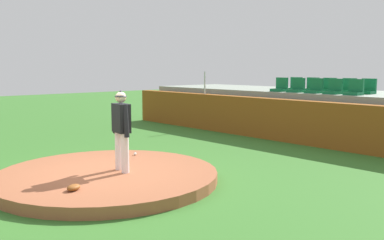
{
  "coord_description": "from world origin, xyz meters",
  "views": [
    {
      "loc": [
        7.67,
        -4.53,
        2.41
      ],
      "look_at": [
        0.0,
        2.44,
        1.12
      ],
      "focal_mm": 39.2,
      "sensor_mm": 36.0,
      "label": 1
    }
  ],
  "objects": [
    {
      "name": "stadium_chair_3",
      "position": [
        0.7,
        8.03,
        1.73
      ],
      "size": [
        0.48,
        0.44,
        0.5
      ],
      "rotation": [
        0.0,
        0.0,
        3.14
      ],
      "color": "#116538",
      "rests_on": "bleacher_platform"
    },
    {
      "name": "stadium_chair_2",
      "position": [
        0.02,
        8.01,
        1.73
      ],
      "size": [
        0.48,
        0.44,
        0.5
      ],
      "rotation": [
        0.0,
        0.0,
        3.14
      ],
      "color": "#116538",
      "rests_on": "bleacher_platform"
    },
    {
      "name": "pitcher",
      "position": [
        0.19,
        0.25,
        1.22
      ],
      "size": [
        0.75,
        0.33,
        1.72
      ],
      "rotation": [
        0.0,
        0.0,
        -0.18
      ],
      "color": "white",
      "rests_on": "pitchers_mound"
    },
    {
      "name": "stadium_chair_1",
      "position": [
        -0.7,
        8.02,
        1.73
      ],
      "size": [
        0.48,
        0.44,
        0.5
      ],
      "rotation": [
        0.0,
        0.0,
        3.14
      ],
      "color": "#116538",
      "rests_on": "bleacher_platform"
    },
    {
      "name": "stadium_chair_7",
      "position": [
        -0.02,
        8.94,
        1.73
      ],
      "size": [
        0.48,
        0.44,
        0.5
      ],
      "rotation": [
        0.0,
        0.0,
        3.14
      ],
      "color": "#116538",
      "rests_on": "bleacher_platform"
    },
    {
      "name": "brick_barrier",
      "position": [
        0.0,
        6.97,
        0.69
      ],
      "size": [
        16.39,
        0.4,
        1.39
      ],
      "primitive_type": "cube",
      "color": "brown",
      "rests_on": "ground_plane"
    },
    {
      "name": "stadium_chair_5",
      "position": [
        -1.38,
        8.91,
        1.73
      ],
      "size": [
        0.48,
        0.44,
        0.5
      ],
      "rotation": [
        0.0,
        0.0,
        3.14
      ],
      "color": "#116538",
      "rests_on": "bleacher_platform"
    },
    {
      "name": "stadium_chair_9",
      "position": [
        1.39,
        8.94,
        1.73
      ],
      "size": [
        0.48,
        0.44,
        0.5
      ],
      "rotation": [
        0.0,
        0.0,
        3.14
      ],
      "color": "#116538",
      "rests_on": "bleacher_platform"
    },
    {
      "name": "stadium_chair_4",
      "position": [
        1.4,
        8.03,
        1.73
      ],
      "size": [
        0.48,
        0.44,
        0.5
      ],
      "rotation": [
        0.0,
        0.0,
        3.14
      ],
      "color": "#116538",
      "rests_on": "bleacher_platform"
    },
    {
      "name": "bleacher_platform",
      "position": [
        0.0,
        9.35,
        0.79
      ],
      "size": [
        15.72,
        3.69,
        1.57
      ],
      "primitive_type": "cube",
      "color": "gray",
      "rests_on": "ground_plane"
    },
    {
      "name": "fielding_glove",
      "position": [
        0.82,
        -1.18,
        0.28
      ],
      "size": [
        0.32,
        0.36,
        0.11
      ],
      "primitive_type": "ellipsoid",
      "rotation": [
        0.0,
        0.0,
        5.2
      ],
      "color": "brown",
      "rests_on": "pitchers_mound"
    },
    {
      "name": "baseball",
      "position": [
        -0.97,
        1.38,
        0.26
      ],
      "size": [
        0.07,
        0.07,
        0.07
      ],
      "primitive_type": "sphere",
      "color": "white",
      "rests_on": "pitchers_mound"
    },
    {
      "name": "ground_plane",
      "position": [
        0.0,
        0.0,
        0.0
      ],
      "size": [
        60.0,
        60.0,
        0.0
      ],
      "primitive_type": "plane",
      "color": "#346E27"
    },
    {
      "name": "pitchers_mound",
      "position": [
        0.0,
        0.0,
        0.11
      ],
      "size": [
        4.69,
        4.69,
        0.22
      ],
      "primitive_type": "cylinder",
      "color": "#9B5637",
      "rests_on": "ground_plane"
    },
    {
      "name": "stadium_chair_8",
      "position": [
        0.72,
        8.93,
        1.73
      ],
      "size": [
        0.48,
        0.44,
        0.5
      ],
      "rotation": [
        0.0,
        0.0,
        3.14
      ],
      "color": "#116538",
      "rests_on": "bleacher_platform"
    },
    {
      "name": "stadium_chair_6",
      "position": [
        -0.7,
        8.95,
        1.73
      ],
      "size": [
        0.48,
        0.44,
        0.5
      ],
      "rotation": [
        0.0,
        0.0,
        3.14
      ],
      "color": "#116538",
      "rests_on": "bleacher_platform"
    },
    {
      "name": "stadium_chair_0",
      "position": [
        -1.39,
        8.01,
        1.73
      ],
      "size": [
        0.48,
        0.44,
        0.5
      ],
      "rotation": [
        0.0,
        0.0,
        3.14
      ],
      "color": "#116538",
      "rests_on": "bleacher_platform"
    },
    {
      "name": "fence_post_left",
      "position": [
        -4.24,
        6.97,
        1.83
      ],
      "size": [
        0.06,
        0.06,
        0.89
      ],
      "primitive_type": "cylinder",
      "color": "silver",
      "rests_on": "brick_barrier"
    }
  ]
}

